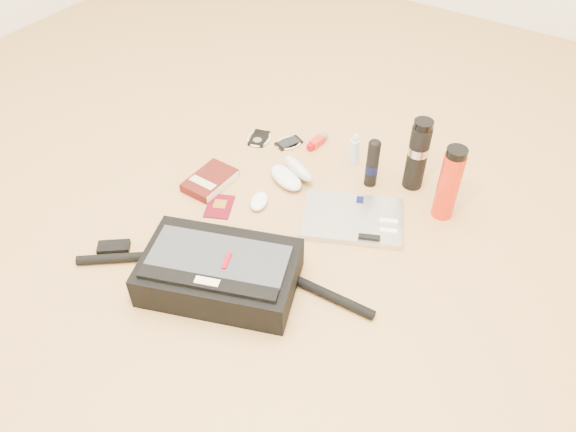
{
  "coord_description": "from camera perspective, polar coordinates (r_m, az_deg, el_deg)",
  "views": [
    {
      "loc": [
        0.76,
        -1.09,
        1.34
      ],
      "look_at": [
        0.03,
        0.04,
        0.06
      ],
      "focal_mm": 35.0,
      "sensor_mm": 36.0,
      "label": 1
    }
  ],
  "objects": [
    {
      "name": "spray_bottle",
      "position": [
        2.15,
        6.77,
        6.61
      ],
      "size": [
        0.04,
        0.04,
        0.13
      ],
      "rotation": [
        0.0,
        0.0,
        0.04
      ],
      "color": "#AED9EF",
      "rests_on": "ground"
    },
    {
      "name": "thermos_black",
      "position": [
        2.04,
        13.03,
        6.12
      ],
      "size": [
        0.08,
        0.08,
        0.28
      ],
      "rotation": [
        0.0,
        0.0,
        0.04
      ],
      "color": "black",
      "rests_on": "ground"
    },
    {
      "name": "book",
      "position": [
        2.08,
        -7.91,
        3.57
      ],
      "size": [
        0.13,
        0.19,
        0.04
      ],
      "rotation": [
        0.0,
        0.0,
        -0.02
      ],
      "color": "#430F0B",
      "rests_on": "ground"
    },
    {
      "name": "messenger_bag",
      "position": [
        1.71,
        -7.03,
        -5.65
      ],
      "size": [
        0.9,
        0.43,
        0.13
      ],
      "rotation": [
        0.0,
        0.0,
        0.35
      ],
      "color": "black",
      "rests_on": "ground"
    },
    {
      "name": "phone",
      "position": [
        2.27,
        0.08,
        7.45
      ],
      "size": [
        0.11,
        0.12,
        0.01
      ],
      "rotation": [
        0.0,
        0.0,
        -0.41
      ],
      "color": "black",
      "rests_on": "ground"
    },
    {
      "name": "passport",
      "position": [
        1.99,
        -6.98,
        0.99
      ],
      "size": [
        0.13,
        0.15,
        0.01
      ],
      "rotation": [
        0.0,
        0.0,
        0.43
      ],
      "color": "#540513",
      "rests_on": "ground"
    },
    {
      "name": "ground",
      "position": [
        1.89,
        -1.33,
        -1.71
      ],
      "size": [
        4.0,
        4.0,
        0.0
      ],
      "primitive_type": "plane",
      "color": "tan",
      "rests_on": "ground"
    },
    {
      "name": "aerosol_can",
      "position": [
        2.04,
        8.57,
        5.35
      ],
      "size": [
        0.06,
        0.06,
        0.2
      ],
      "rotation": [
        0.0,
        0.0,
        0.31
      ],
      "color": "black",
      "rests_on": "ground"
    },
    {
      "name": "ipod",
      "position": [
        2.29,
        -2.96,
        7.9
      ],
      "size": [
        0.12,
        0.12,
        0.01
      ],
      "rotation": [
        0.0,
        0.0,
        0.31
      ],
      "color": "black",
      "rests_on": "ground"
    },
    {
      "name": "laptop",
      "position": [
        1.93,
        6.59,
        -0.28
      ],
      "size": [
        0.4,
        0.35,
        0.03
      ],
      "rotation": [
        0.0,
        0.0,
        0.42
      ],
      "color": "#B7B7BA",
      "rests_on": "ground"
    },
    {
      "name": "inhaler",
      "position": [
        2.26,
        3.02,
        7.56
      ],
      "size": [
        0.04,
        0.12,
        0.03
      ],
      "rotation": [
        0.0,
        0.0,
        -0.11
      ],
      "color": "red",
      "rests_on": "ground"
    },
    {
      "name": "mouse",
      "position": [
        1.98,
        -2.97,
        1.51
      ],
      "size": [
        0.09,
        0.11,
        0.03
      ],
      "rotation": [
        0.0,
        0.0,
        0.36
      ],
      "color": "white",
      "rests_on": "ground"
    },
    {
      "name": "thermos_red",
      "position": [
        1.94,
        16.04,
        3.19
      ],
      "size": [
        0.08,
        0.08,
        0.28
      ],
      "rotation": [
        0.0,
        0.0,
        -0.06
      ],
      "color": "red",
      "rests_on": "ground"
    },
    {
      "name": "sunglasses_case",
      "position": [
        2.07,
        0.39,
        4.38
      ],
      "size": [
        0.2,
        0.19,
        0.09
      ],
      "rotation": [
        0.0,
        0.0,
        -0.41
      ],
      "color": "silver",
      "rests_on": "ground"
    }
  ]
}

